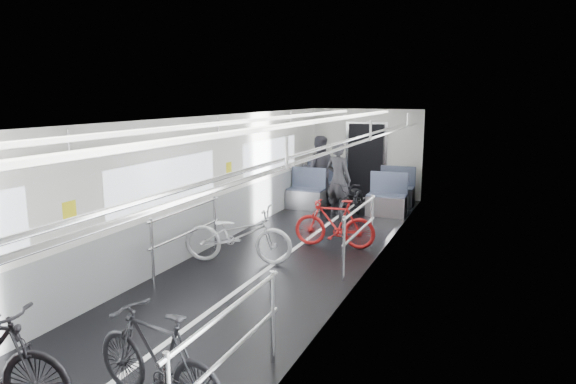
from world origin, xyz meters
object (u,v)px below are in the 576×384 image
(bike_right_near, at_px, (158,359))
(bike_right_far, at_px, (335,223))
(person_standing, at_px, (338,179))
(bike_aisle, at_px, (352,200))
(person_seated, at_px, (319,170))
(bike_left_far, at_px, (238,235))

(bike_right_near, xyz_separation_m, bike_right_far, (-0.04, 5.34, -0.02))
(bike_right_near, bearing_deg, person_standing, -163.73)
(bike_aisle, relative_size, person_seated, 0.96)
(bike_left_far, bearing_deg, person_seated, -9.08)
(bike_aisle, relative_size, person_standing, 0.97)
(bike_left_far, xyz_separation_m, person_seated, (-0.33, 5.04, 0.40))
(bike_left_far, distance_m, bike_right_near, 4.08)
(bike_left_far, xyz_separation_m, bike_aisle, (0.93, 3.71, -0.04))
(bike_aisle, distance_m, person_standing, 0.57)
(bike_right_near, xyz_separation_m, bike_aisle, (-0.32, 7.59, -0.03))
(bike_right_far, relative_size, person_standing, 0.86)
(bike_left_far, height_order, bike_right_near, bike_left_far)
(bike_right_far, xyz_separation_m, person_standing, (-0.65, 2.35, 0.42))
(bike_right_near, height_order, person_seated, person_seated)
(person_seated, bearing_deg, bike_aisle, 116.34)
(person_standing, height_order, person_seated, person_seated)
(bike_right_far, bearing_deg, bike_aisle, -178.18)
(bike_right_near, xyz_separation_m, person_seated, (-1.58, 8.92, 0.40))
(bike_left_far, relative_size, person_standing, 1.05)
(bike_left_far, height_order, bike_right_far, bike_left_far)
(bike_right_near, distance_m, person_standing, 7.73)
(bike_right_near, xyz_separation_m, person_standing, (-0.69, 7.69, 0.39))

